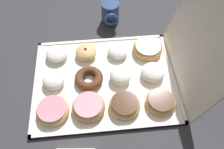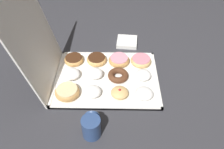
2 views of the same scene
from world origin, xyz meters
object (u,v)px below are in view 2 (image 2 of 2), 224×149
object	(u,v)px
powdered_filled_donut_6	(93,92)
glazed_ring_donut_9	(67,92)
coffee_mug	(91,126)
donut_box	(107,78)
napkin_stack	(127,42)
chocolate_frosted_donut_11	(74,59)
pink_frosted_donut_2	(141,60)
powdered_filled_donut_1	(143,75)
powdered_filled_donut_7	(95,73)
powdered_filled_donut_0	(144,93)
powdered_filled_donut_10	(71,74)
jelly_filled_donut_3	(120,93)
chocolate_frosted_donut_8	(97,59)
pink_frosted_donut_5	(119,60)
chocolate_cake_ring_donut_4	(118,75)

from	to	relation	value
powdered_filled_donut_6	glazed_ring_donut_9	bearing A→B (deg)	91.48
coffee_mug	donut_box	bearing A→B (deg)	-8.85
donut_box	napkin_stack	size ratio (longest dim) A/B	4.38
donut_box	chocolate_frosted_donut_11	xyz separation A→B (m)	(0.12, 0.19, 0.02)
pink_frosted_donut_2	donut_box	bearing A→B (deg)	122.59
powdered_filled_donut_1	powdered_filled_donut_7	world-z (taller)	powdered_filled_donut_7
powdered_filled_donut_1	pink_frosted_donut_2	xyz separation A→B (m)	(0.12, 0.00, -0.00)
powdered_filled_donut_7	pink_frosted_donut_2	bearing A→B (deg)	-65.03
powdered_filled_donut_0	powdered_filled_donut_10	xyz separation A→B (m)	(0.13, 0.37, 0.00)
jelly_filled_donut_3	chocolate_frosted_donut_8	size ratio (longest dim) A/B	0.77
powdered_filled_donut_6	pink_frosted_donut_2	bearing A→B (deg)	-46.42
powdered_filled_donut_1	chocolate_frosted_donut_8	distance (m)	0.28
jelly_filled_donut_3	pink_frosted_donut_2	bearing A→B (deg)	-26.34
pink_frosted_donut_2	chocolate_frosted_donut_11	size ratio (longest dim) A/B	1.07
jelly_filled_donut_3	pink_frosted_donut_5	distance (m)	0.25
pink_frosted_donut_2	coffee_mug	distance (m)	0.52
powdered_filled_donut_6	pink_frosted_donut_5	bearing A→B (deg)	-28.32
powdered_filled_donut_1	powdered_filled_donut_10	size ratio (longest dim) A/B	0.91
donut_box	powdered_filled_donut_1	world-z (taller)	powdered_filled_donut_1
powdered_filled_donut_0	powdered_filled_donut_1	world-z (taller)	powdered_filled_donut_1
powdered_filled_donut_0	pink_frosted_donut_2	bearing A→B (deg)	-0.78
pink_frosted_donut_2	coffee_mug	world-z (taller)	coffee_mug
donut_box	powdered_filled_donut_6	bearing A→B (deg)	152.00
powdered_filled_donut_6	powdered_filled_donut_10	size ratio (longest dim) A/B	0.92
powdered_filled_donut_1	coffee_mug	distance (m)	0.41
powdered_filled_donut_0	chocolate_frosted_donut_8	bearing A→B (deg)	44.26
pink_frosted_donut_2	glazed_ring_donut_9	bearing A→B (deg)	122.94
donut_box	pink_frosted_donut_2	xyz separation A→B (m)	(0.12, -0.19, 0.02)
pink_frosted_donut_5	donut_box	bearing A→B (deg)	151.36
glazed_ring_donut_9	powdered_filled_donut_10	world-z (taller)	powdered_filled_donut_10
donut_box	coffee_mug	xyz separation A→B (m)	(-0.33, 0.05, 0.05)
jelly_filled_donut_3	glazed_ring_donut_9	distance (m)	0.26
pink_frosted_donut_2	powdered_filled_donut_10	distance (m)	0.40
powdered_filled_donut_1	coffee_mug	xyz separation A→B (m)	(-0.33, 0.25, 0.02)
pink_frosted_donut_2	napkin_stack	xyz separation A→B (m)	(0.20, 0.07, -0.02)
pink_frosted_donut_5	chocolate_frosted_donut_8	world-z (taller)	pink_frosted_donut_5
powdered_filled_donut_6	glazed_ring_donut_9	distance (m)	0.12
chocolate_frosted_donut_8	glazed_ring_donut_9	distance (m)	0.28
jelly_filled_donut_3	powdered_filled_donut_10	world-z (taller)	same
napkin_stack	jelly_filled_donut_3	bearing A→B (deg)	173.62
powdered_filled_donut_6	napkin_stack	world-z (taller)	powdered_filled_donut_6
napkin_stack	chocolate_cake_ring_donut_4	bearing A→B (deg)	169.79
powdered_filled_donut_0	chocolate_cake_ring_donut_4	world-z (taller)	powdered_filled_donut_0
powdered_filled_donut_7	chocolate_frosted_donut_8	distance (m)	0.12
jelly_filled_donut_3	powdered_filled_donut_7	size ratio (longest dim) A/B	1.06
donut_box	glazed_ring_donut_9	size ratio (longest dim) A/B	4.44
powdered_filled_donut_0	powdered_filled_donut_10	size ratio (longest dim) A/B	0.98
pink_frosted_donut_2	pink_frosted_donut_5	xyz separation A→B (m)	(-0.00, 0.12, 0.00)
napkin_stack	coffee_mug	bearing A→B (deg)	165.47
donut_box	jelly_filled_donut_3	size ratio (longest dim) A/B	6.34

